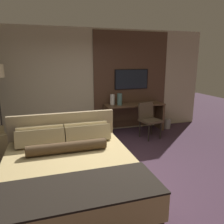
{
  "coord_description": "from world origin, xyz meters",
  "views": [
    {
      "loc": [
        -0.96,
        -3.28,
        1.99
      ],
      "look_at": [
        0.35,
        1.0,
        0.91
      ],
      "focal_mm": 35.0,
      "sensor_mm": 36.0,
      "label": 1
    }
  ],
  "objects_px": {
    "bed": "(70,173)",
    "desk_chair": "(148,117)",
    "desk": "(134,113)",
    "vase_tall": "(120,99)",
    "tv": "(131,79)",
    "vase_short": "(112,99)",
    "waste_bin": "(167,124)"
  },
  "relations": [
    {
      "from": "bed",
      "to": "desk_chair",
      "type": "relative_size",
      "value": 2.48
    },
    {
      "from": "desk",
      "to": "desk_chair",
      "type": "xyz_separation_m",
      "value": [
        0.15,
        -0.62,
        0.02
      ]
    },
    {
      "from": "vase_tall",
      "to": "desk_chair",
      "type": "bearing_deg",
      "value": -42.37
    },
    {
      "from": "desk",
      "to": "tv",
      "type": "xyz_separation_m",
      "value": [
        0.0,
        0.22,
        0.92
      ]
    },
    {
      "from": "vase_short",
      "to": "vase_tall",
      "type": "bearing_deg",
      "value": -36.28
    },
    {
      "from": "bed",
      "to": "vase_tall",
      "type": "relative_size",
      "value": 7.07
    },
    {
      "from": "vase_short",
      "to": "desk_chair",
      "type": "bearing_deg",
      "value": -41.13
    },
    {
      "from": "tv",
      "to": "desk",
      "type": "bearing_deg",
      "value": -90.0
    },
    {
      "from": "desk_chair",
      "to": "vase_short",
      "type": "relative_size",
      "value": 3.19
    },
    {
      "from": "tv",
      "to": "vase_short",
      "type": "distance_m",
      "value": 0.82
    },
    {
      "from": "bed",
      "to": "desk",
      "type": "bearing_deg",
      "value": 50.89
    },
    {
      "from": "bed",
      "to": "desk",
      "type": "distance_m",
      "value": 3.31
    },
    {
      "from": "bed",
      "to": "waste_bin",
      "type": "bearing_deg",
      "value": 38.32
    },
    {
      "from": "tv",
      "to": "desk_chair",
      "type": "distance_m",
      "value": 1.24
    },
    {
      "from": "vase_tall",
      "to": "vase_short",
      "type": "height_order",
      "value": "vase_tall"
    },
    {
      "from": "desk",
      "to": "desk_chair",
      "type": "height_order",
      "value": "desk_chair"
    },
    {
      "from": "bed",
      "to": "desk",
      "type": "relative_size",
      "value": 1.34
    },
    {
      "from": "vase_short",
      "to": "desk",
      "type": "bearing_deg",
      "value": -5.03
    },
    {
      "from": "vase_tall",
      "to": "waste_bin",
      "type": "xyz_separation_m",
      "value": [
        1.48,
        -0.03,
        -0.8
      ]
    },
    {
      "from": "desk_chair",
      "to": "vase_tall",
      "type": "xyz_separation_m",
      "value": [
        -0.6,
        0.55,
        0.4
      ]
    },
    {
      "from": "vase_short",
      "to": "waste_bin",
      "type": "distance_m",
      "value": 1.83
    },
    {
      "from": "bed",
      "to": "vase_short",
      "type": "relative_size",
      "value": 7.9
    },
    {
      "from": "vase_tall",
      "to": "vase_short",
      "type": "xyz_separation_m",
      "value": [
        -0.17,
        0.12,
        -0.02
      ]
    },
    {
      "from": "waste_bin",
      "to": "desk",
      "type": "bearing_deg",
      "value": 174.38
    },
    {
      "from": "desk",
      "to": "tv",
      "type": "relative_size",
      "value": 1.69
    },
    {
      "from": "bed",
      "to": "tv",
      "type": "height_order",
      "value": "tv"
    },
    {
      "from": "desk",
      "to": "vase_tall",
      "type": "distance_m",
      "value": 0.62
    },
    {
      "from": "desk",
      "to": "desk_chair",
      "type": "bearing_deg",
      "value": -76.0
    },
    {
      "from": "vase_short",
      "to": "bed",
      "type": "bearing_deg",
      "value": -119.24
    },
    {
      "from": "vase_short",
      "to": "waste_bin",
      "type": "relative_size",
      "value": 1.02
    },
    {
      "from": "tv",
      "to": "vase_short",
      "type": "height_order",
      "value": "tv"
    },
    {
      "from": "desk_chair",
      "to": "vase_short",
      "type": "bearing_deg",
      "value": 126.33
    }
  ]
}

